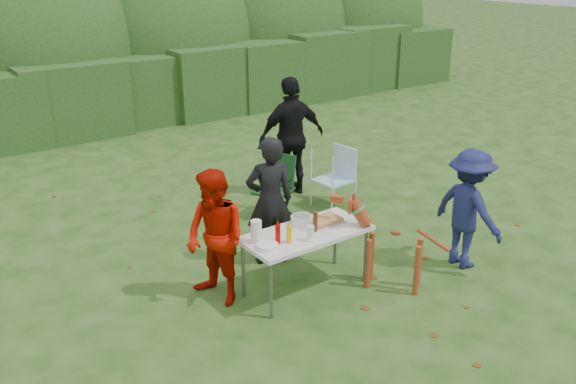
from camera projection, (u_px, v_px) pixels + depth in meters
ground at (289, 288)px, 7.22m from camera, size 80.00×80.00×0.00m
hedge_row at (69, 96)px, 12.94m from camera, size 22.00×1.40×1.70m
shrub_backdrop at (43, 51)px, 13.87m from camera, size 20.00×2.60×3.20m
folding_table at (306, 236)px, 6.95m from camera, size 1.50×0.70×0.74m
person_cook at (270, 201)px, 7.55m from camera, size 0.70×0.57×1.66m
person_red_jacket at (216, 238)px, 6.69m from camera, size 0.74×0.86×1.55m
person_black_puffy at (292, 137)px, 9.71m from camera, size 1.18×0.63×1.92m
child at (468, 209)px, 7.49m from camera, size 0.60×1.01×1.53m
dog at (395, 246)px, 7.05m from camera, size 1.04×1.17×1.07m
camping_chair at (273, 187)px, 9.02m from camera, size 0.78×0.78×0.93m
lawn_chair at (333, 178)px, 9.37m from camera, size 0.60×0.60×0.94m
food_tray at (323, 222)px, 7.16m from camera, size 0.45×0.30×0.02m
focaccia_bread at (324, 220)px, 7.15m from camera, size 0.40×0.26×0.04m
mustard_bottle at (289, 235)px, 6.63m from camera, size 0.06×0.06×0.20m
ketchup_bottle at (278, 234)px, 6.62m from camera, size 0.06×0.06×0.22m
beer_bottle at (315, 221)px, 6.91m from camera, size 0.06×0.06×0.24m
paper_towel_roll at (256, 232)px, 6.63m from camera, size 0.12×0.12×0.26m
cup_stack at (310, 233)px, 6.69m from camera, size 0.08×0.08×0.18m
pasta_bowl at (302, 220)px, 7.11m from camera, size 0.26×0.26×0.10m
plate_stack at (267, 246)px, 6.54m from camera, size 0.24×0.24×0.05m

